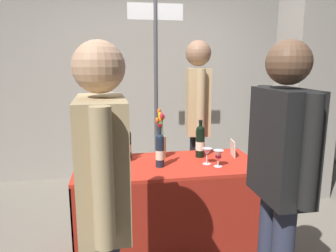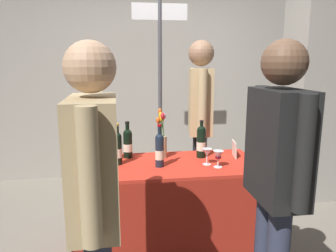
% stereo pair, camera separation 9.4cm
% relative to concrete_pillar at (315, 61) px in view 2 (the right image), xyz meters
% --- Properties ---
extents(ground_plane, '(12.00, 12.00, 0.00)m').
position_rel_concrete_pillar_xyz_m(ground_plane, '(-1.79, -0.97, -1.56)').
color(ground_plane, gray).
extents(back_partition, '(7.12, 0.12, 2.58)m').
position_rel_concrete_pillar_xyz_m(back_partition, '(-1.79, 1.01, -0.27)').
color(back_partition, '#9E998E').
rests_on(back_partition, ground_plane).
extents(concrete_pillar, '(0.52, 0.52, 3.13)m').
position_rel_concrete_pillar_xyz_m(concrete_pillar, '(0.00, 0.00, 0.00)').
color(concrete_pillar, gray).
rests_on(concrete_pillar, ground_plane).
extents(tasting_table, '(1.43, 0.66, 0.77)m').
position_rel_concrete_pillar_xyz_m(tasting_table, '(-1.79, -0.97, -1.04)').
color(tasting_table, red).
rests_on(tasting_table, ground_plane).
extents(featured_wine_bottle, '(0.07, 0.07, 0.33)m').
position_rel_concrete_pillar_xyz_m(featured_wine_bottle, '(-1.86, -1.04, -0.66)').
color(featured_wine_bottle, '#192333').
rests_on(featured_wine_bottle, tasting_table).
extents(display_bottle_0, '(0.07, 0.07, 0.34)m').
position_rel_concrete_pillar_xyz_m(display_bottle_0, '(-2.21, -0.81, -0.64)').
color(display_bottle_0, '#38230F').
rests_on(display_bottle_0, tasting_table).
extents(display_bottle_1, '(0.07, 0.07, 0.32)m').
position_rel_concrete_pillar_xyz_m(display_bottle_1, '(-2.17, -0.94, -0.66)').
color(display_bottle_1, black).
rests_on(display_bottle_1, tasting_table).
extents(display_bottle_2, '(0.08, 0.08, 0.31)m').
position_rel_concrete_pillar_xyz_m(display_bottle_2, '(-2.09, -0.77, -0.66)').
color(display_bottle_2, black).
rests_on(display_bottle_2, tasting_table).
extents(display_bottle_3, '(0.08, 0.08, 0.31)m').
position_rel_concrete_pillar_xyz_m(display_bottle_3, '(-1.49, -0.84, -0.65)').
color(display_bottle_3, black).
rests_on(display_bottle_3, tasting_table).
extents(wine_glass_near_vendor, '(0.08, 0.08, 0.13)m').
position_rel_concrete_pillar_xyz_m(wine_glass_near_vendor, '(-1.42, -1.11, -0.70)').
color(wine_glass_near_vendor, silver).
rests_on(wine_glass_near_vendor, tasting_table).
extents(wine_glass_mid, '(0.08, 0.08, 0.13)m').
position_rel_concrete_pillar_xyz_m(wine_glass_mid, '(-1.49, -1.04, -0.70)').
color(wine_glass_mid, silver).
rests_on(wine_glass_mid, tasting_table).
extents(wine_glass_near_taster, '(0.07, 0.07, 0.12)m').
position_rel_concrete_pillar_xyz_m(wine_glass_near_taster, '(-2.27, -0.90, -0.71)').
color(wine_glass_near_taster, silver).
rests_on(wine_glass_near_taster, tasting_table).
extents(flower_vase, '(0.09, 0.09, 0.41)m').
position_rel_concrete_pillar_xyz_m(flower_vase, '(-1.82, -0.81, -0.64)').
color(flower_vase, tan).
rests_on(flower_vase, tasting_table).
extents(brochure_stand, '(0.04, 0.15, 0.14)m').
position_rel_concrete_pillar_xyz_m(brochure_stand, '(-1.21, -0.87, -0.72)').
color(brochure_stand, silver).
rests_on(brochure_stand, tasting_table).
extents(vendor_presenter, '(0.27, 0.57, 1.76)m').
position_rel_concrete_pillar_xyz_m(vendor_presenter, '(-1.39, -0.37, -0.50)').
color(vendor_presenter, black).
rests_on(vendor_presenter, ground_plane).
extents(taster_foreground_right, '(0.23, 0.63, 1.65)m').
position_rel_concrete_pillar_xyz_m(taster_foreground_right, '(-2.25, -1.93, -0.57)').
color(taster_foreground_right, '#2D3347').
rests_on(taster_foreground_right, ground_plane).
extents(taster_foreground_left, '(0.23, 0.56, 1.67)m').
position_rel_concrete_pillar_xyz_m(taster_foreground_left, '(-1.33, -1.83, -0.57)').
color(taster_foreground_left, '#2D3347').
rests_on(taster_foreground_left, ground_plane).
extents(booth_signpost, '(0.59, 0.04, 2.20)m').
position_rel_concrete_pillar_xyz_m(booth_signpost, '(-1.71, 0.18, -0.19)').
color(booth_signpost, '#47474C').
rests_on(booth_signpost, ground_plane).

